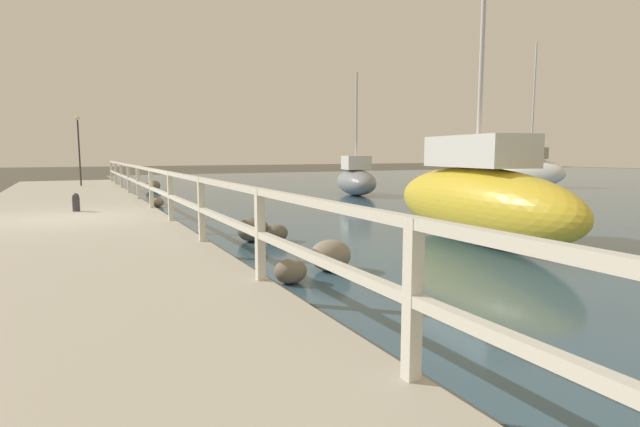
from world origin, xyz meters
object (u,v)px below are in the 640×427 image
mooring_bollard (76,202)px  sailboat_yellow (476,198)px  sailboat_gray (356,180)px  sailboat_white (530,170)px  dock_lamp (79,140)px

mooring_bollard → sailboat_yellow: (7.16, -6.85, 0.38)m
sailboat_gray → mooring_bollard: bearing=-145.9°
sailboat_yellow → sailboat_white: size_ratio=1.06×
mooring_bollard → sailboat_gray: sailboat_gray is taller
sailboat_gray → sailboat_yellow: (-3.55, -10.71, 0.23)m
mooring_bollard → sailboat_gray: size_ratio=0.09×
sailboat_white → dock_lamp: bearing=140.3°
mooring_bollard → dock_lamp: (0.33, 11.34, 1.85)m
dock_lamp → sailboat_gray: size_ratio=0.63×
mooring_bollard → sailboat_gray: 11.39m
mooring_bollard → sailboat_white: bearing=11.1°
sailboat_yellow → sailboat_gray: bearing=80.5°
mooring_bollard → sailboat_white: size_ratio=0.06×
mooring_bollard → dock_lamp: dock_lamp is taller
sailboat_white → sailboat_gray: bearing=160.8°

